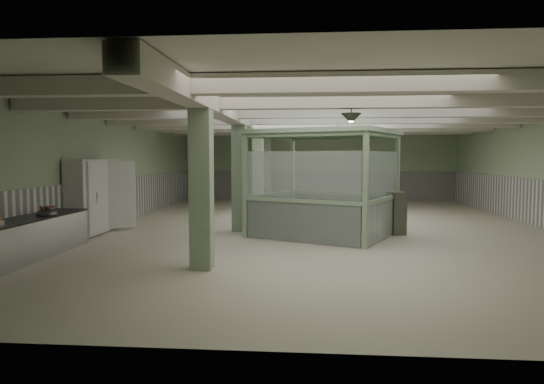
# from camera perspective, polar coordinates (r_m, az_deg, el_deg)

# --- Properties ---
(floor) EXTENTS (20.00, 20.00, 0.00)m
(floor) POSITION_cam_1_polar(r_m,az_deg,el_deg) (15.58, 5.88, -4.12)
(floor) COLOR #BEB7A7
(floor) RESTS_ON ground
(ceiling) EXTENTS (14.00, 20.00, 0.02)m
(ceiling) POSITION_cam_1_polar(r_m,az_deg,el_deg) (15.48, 5.98, 9.18)
(ceiling) COLOR white
(ceiling) RESTS_ON wall_back
(wall_back) EXTENTS (14.00, 0.02, 3.60)m
(wall_back) POSITION_cam_1_polar(r_m,az_deg,el_deg) (25.42, 5.48, 3.17)
(wall_back) COLOR #98AD8B
(wall_back) RESTS_ON floor
(wall_front) EXTENTS (14.00, 0.02, 3.60)m
(wall_front) POSITION_cam_1_polar(r_m,az_deg,el_deg) (5.44, 8.03, -0.57)
(wall_front) COLOR #98AD8B
(wall_front) RESTS_ON floor
(wall_left) EXTENTS (0.02, 20.00, 3.60)m
(wall_left) POSITION_cam_1_polar(r_m,az_deg,el_deg) (16.81, -18.70, 2.45)
(wall_left) COLOR #98AD8B
(wall_left) RESTS_ON floor
(wainscot_left) EXTENTS (0.05, 19.90, 1.50)m
(wainscot_left) POSITION_cam_1_polar(r_m,az_deg,el_deg) (16.86, -18.54, -1.12)
(wainscot_left) COLOR white
(wainscot_left) RESTS_ON floor
(wainscot_back) EXTENTS (13.90, 0.05, 1.50)m
(wainscot_back) POSITION_cam_1_polar(r_m,az_deg,el_deg) (25.44, 5.46, 0.80)
(wainscot_back) COLOR white
(wainscot_back) RESTS_ON floor
(girder) EXTENTS (0.45, 19.90, 0.40)m
(girder) POSITION_cam_1_polar(r_m,az_deg,el_deg) (15.61, -3.34, 8.35)
(girder) COLOR beige
(girder) RESTS_ON ceiling
(beam_a) EXTENTS (13.90, 0.35, 0.32)m
(beam_a) POSITION_cam_1_polar(r_m,az_deg,el_deg) (8.01, 7.11, 12.57)
(beam_a) COLOR beige
(beam_a) RESTS_ON ceiling
(beam_b) EXTENTS (13.90, 0.35, 0.32)m
(beam_b) POSITION_cam_1_polar(r_m,az_deg,el_deg) (10.49, 6.55, 10.58)
(beam_b) COLOR beige
(beam_b) RESTS_ON ceiling
(beam_c) EXTENTS (13.90, 0.35, 0.32)m
(beam_c) POSITION_cam_1_polar(r_m,az_deg,el_deg) (12.97, 6.21, 9.35)
(beam_c) COLOR beige
(beam_c) RESTS_ON ceiling
(beam_d) EXTENTS (13.90, 0.35, 0.32)m
(beam_d) POSITION_cam_1_polar(r_m,az_deg,el_deg) (15.46, 5.97, 8.52)
(beam_d) COLOR beige
(beam_d) RESTS_ON ceiling
(beam_e) EXTENTS (13.90, 0.35, 0.32)m
(beam_e) POSITION_cam_1_polar(r_m,az_deg,el_deg) (17.96, 5.81, 7.92)
(beam_e) COLOR beige
(beam_e) RESTS_ON ceiling
(beam_f) EXTENTS (13.90, 0.35, 0.32)m
(beam_f) POSITION_cam_1_polar(r_m,az_deg,el_deg) (20.45, 5.68, 7.46)
(beam_f) COLOR beige
(beam_f) RESTS_ON ceiling
(beam_g) EXTENTS (13.90, 0.35, 0.32)m
(beam_g) POSITION_cam_1_polar(r_m,az_deg,el_deg) (22.95, 5.58, 7.10)
(beam_g) COLOR beige
(beam_g) RESTS_ON ceiling
(column_a) EXTENTS (0.42, 0.42, 3.60)m
(column_a) POSITION_cam_1_polar(r_m,az_deg,el_deg) (9.68, -8.31, 1.50)
(column_a) COLOR #8DA484
(column_a) RESTS_ON floor
(column_b) EXTENTS (0.42, 0.42, 3.60)m
(column_b) POSITION_cam_1_polar(r_m,az_deg,el_deg) (14.59, -3.87, 2.43)
(column_b) COLOR #8DA484
(column_b) RESTS_ON floor
(column_c) EXTENTS (0.42, 0.42, 3.60)m
(column_c) POSITION_cam_1_polar(r_m,az_deg,el_deg) (19.54, -1.67, 2.88)
(column_c) COLOR #8DA484
(column_c) RESTS_ON floor
(column_d) EXTENTS (0.42, 0.42, 3.60)m
(column_d) POSITION_cam_1_polar(r_m,az_deg,el_deg) (23.52, -0.57, 3.10)
(column_d) COLOR #8DA484
(column_d) RESTS_ON floor
(pendant_front) EXTENTS (0.44, 0.44, 0.22)m
(pendant_front) POSITION_cam_1_polar(r_m,az_deg,el_deg) (10.48, 9.30, 8.53)
(pendant_front) COLOR #2D3B2C
(pendant_front) RESTS_ON ceiling
(pendant_mid) EXTENTS (0.44, 0.44, 0.22)m
(pendant_mid) POSITION_cam_1_polar(r_m,az_deg,el_deg) (15.96, 7.73, 7.04)
(pendant_mid) COLOR #2D3B2C
(pendant_mid) RESTS_ON ceiling
(pendant_back) EXTENTS (0.44, 0.44, 0.22)m
(pendant_back) POSITION_cam_1_polar(r_m,az_deg,el_deg) (20.95, 7.03, 6.36)
(pendant_back) COLOR #2D3B2C
(pendant_back) RESTS_ON ceiling
(prep_counter) EXTENTS (0.89, 5.10, 0.91)m
(prep_counter) POSITION_cam_1_polar(r_m,az_deg,el_deg) (11.45, -28.39, -5.29)
(prep_counter) COLOR #B5B5BA
(prep_counter) RESTS_ON floor
(veg_colander) EXTENTS (0.52, 0.52, 0.21)m
(veg_colander) POSITION_cam_1_polar(r_m,az_deg,el_deg) (12.21, -24.99, -2.04)
(veg_colander) COLOR #424247
(veg_colander) RESTS_ON prep_counter
(walkin_cooler) EXTENTS (1.08, 2.33, 2.14)m
(walkin_cooler) POSITION_cam_1_polar(r_m,az_deg,el_deg) (14.95, -20.24, -0.59)
(walkin_cooler) COLOR silver
(walkin_cooler) RESTS_ON floor
(guard_booth) EXTENTS (4.65, 4.37, 2.99)m
(guard_booth) POSITION_cam_1_polar(r_m,az_deg,el_deg) (13.82, 6.08, 3.03)
(guard_booth) COLOR #87A584
(guard_booth) RESTS_ON floor
(filing_cabinet) EXTENTS (0.56, 0.67, 1.24)m
(filing_cabinet) POSITION_cam_1_polar(r_m,az_deg,el_deg) (14.47, 14.38, -2.41)
(filing_cabinet) COLOR #545648
(filing_cabinet) RESTS_ON floor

